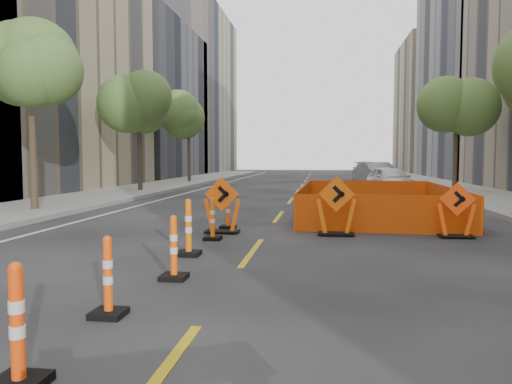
# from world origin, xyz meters

# --- Properties ---
(ground_plane) EXTENTS (140.00, 140.00, 0.00)m
(ground_plane) POSITION_xyz_m (0.00, 0.00, 0.00)
(ground_plane) COLOR black
(sidewalk_left) EXTENTS (4.00, 90.00, 0.15)m
(sidewalk_left) POSITION_xyz_m (-9.00, 12.00, 0.07)
(sidewalk_left) COLOR gray
(sidewalk_left) RESTS_ON ground
(bld_left_d) EXTENTS (12.00, 16.00, 14.00)m
(bld_left_d) POSITION_xyz_m (-17.00, 39.20, 7.00)
(bld_left_d) COLOR #4C4C51
(bld_left_d) RESTS_ON ground
(bld_left_e) EXTENTS (12.00, 20.00, 20.00)m
(bld_left_e) POSITION_xyz_m (-17.00, 55.60, 10.00)
(bld_left_e) COLOR gray
(bld_left_e) RESTS_ON ground
(bld_right_d) EXTENTS (12.00, 18.00, 20.00)m
(bld_right_d) POSITION_xyz_m (17.00, 40.20, 10.00)
(bld_right_d) COLOR gray
(bld_right_d) RESTS_ON ground
(bld_right_e) EXTENTS (12.00, 14.00, 16.00)m
(bld_right_e) POSITION_xyz_m (17.00, 58.60, 8.00)
(bld_right_e) COLOR tan
(bld_right_e) RESTS_ON ground
(tree_l_b) EXTENTS (2.80, 2.80, 5.95)m
(tree_l_b) POSITION_xyz_m (-8.40, 10.00, 4.53)
(tree_l_b) COLOR #382B1E
(tree_l_b) RESTS_ON ground
(tree_l_c) EXTENTS (2.80, 2.80, 5.95)m
(tree_l_c) POSITION_xyz_m (-8.40, 20.00, 4.53)
(tree_l_c) COLOR #382B1E
(tree_l_c) RESTS_ON ground
(tree_l_d) EXTENTS (2.80, 2.80, 5.95)m
(tree_l_d) POSITION_xyz_m (-8.40, 30.00, 4.53)
(tree_l_d) COLOR #382B1E
(tree_l_d) RESTS_ON ground
(tree_r_c) EXTENTS (2.80, 2.80, 5.95)m
(tree_r_c) POSITION_xyz_m (8.40, 22.00, 4.53)
(tree_r_c) COLOR #382B1E
(tree_r_c) RESTS_ON ground
(channelizer_2) EXTENTS (0.42, 0.42, 1.06)m
(channelizer_2) POSITION_xyz_m (-1.08, -2.15, 0.53)
(channelizer_2) COLOR #F9420A
(channelizer_2) RESTS_ON ground
(channelizer_3) EXTENTS (0.39, 0.39, 0.98)m
(channelizer_3) POSITION_xyz_m (-1.14, -0.28, 0.49)
(channelizer_3) COLOR #FF4D0A
(channelizer_3) RESTS_ON ground
(channelizer_4) EXTENTS (0.40, 0.40, 1.01)m
(channelizer_4) POSITION_xyz_m (-0.90, 1.59, 0.51)
(channelizer_4) COLOR #F2580A
(channelizer_4) RESTS_ON ground
(channelizer_5) EXTENTS (0.44, 0.44, 1.11)m
(channelizer_5) POSITION_xyz_m (-1.18, 3.46, 0.56)
(channelizer_5) COLOR orange
(channelizer_5) RESTS_ON ground
(channelizer_6) EXTENTS (0.39, 0.39, 0.99)m
(channelizer_6) POSITION_xyz_m (-1.12, 5.33, 0.49)
(channelizer_6) COLOR #E55809
(channelizer_6) RESTS_ON ground
(channelizer_7) EXTENTS (0.41, 0.41, 1.05)m
(channelizer_7) POSITION_xyz_m (-1.12, 7.20, 0.52)
(channelizer_7) COLOR #E15009
(channelizer_7) RESTS_ON ground
(chevron_sign_left) EXTENTS (1.07, 0.82, 1.41)m
(chevron_sign_left) POSITION_xyz_m (-1.11, 6.38, 0.71)
(chevron_sign_left) COLOR #FF5A0A
(chevron_sign_left) RESTS_ON ground
(chevron_sign_center) EXTENTS (1.06, 0.75, 1.46)m
(chevron_sign_center) POSITION_xyz_m (1.73, 6.37, 0.73)
(chevron_sign_center) COLOR #DD5509
(chevron_sign_center) RESTS_ON ground
(chevron_sign_right) EXTENTS (1.00, 0.76, 1.32)m
(chevron_sign_right) POSITION_xyz_m (4.54, 6.40, 0.66)
(chevron_sign_right) COLOR #FF450A
(chevron_sign_right) RESTS_ON ground
(safety_fence) EXTENTS (4.77, 7.89, 0.97)m
(safety_fence) POSITION_xyz_m (3.08, 10.75, 0.49)
(safety_fence) COLOR #DF4F0B
(safety_fence) RESTS_ON ground
(parked_car_near) EXTENTS (2.40, 4.53, 1.47)m
(parked_car_near) POSITION_xyz_m (4.90, 20.74, 0.73)
(parked_car_near) COLOR silver
(parked_car_near) RESTS_ON ground
(parked_car_mid) EXTENTS (2.83, 5.08, 1.59)m
(parked_car_mid) POSITION_xyz_m (4.89, 27.41, 0.79)
(parked_car_mid) COLOR gray
(parked_car_mid) RESTS_ON ground
(parked_car_far) EXTENTS (2.48, 5.51, 1.57)m
(parked_car_far) POSITION_xyz_m (4.84, 34.54, 0.78)
(parked_car_far) COLOR black
(parked_car_far) RESTS_ON ground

